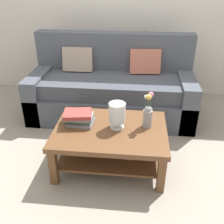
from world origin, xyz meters
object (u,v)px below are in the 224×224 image
(flower_pitcher, at_px, (148,113))
(book_stack_main, at_px, (79,117))
(glass_hurricane_vase, at_px, (117,114))
(coffee_table, at_px, (111,138))
(couch, at_px, (112,89))

(flower_pitcher, bearing_deg, book_stack_main, -178.93)
(glass_hurricane_vase, bearing_deg, coffee_table, -160.99)
(book_stack_main, height_order, flower_pitcher, flower_pitcher)
(glass_hurricane_vase, relative_size, flower_pitcher, 0.71)
(coffee_table, xyz_separation_m, book_stack_main, (-0.33, 0.06, 0.18))
(coffee_table, bearing_deg, glass_hurricane_vase, 19.01)
(book_stack_main, bearing_deg, glass_hurricane_vase, -5.81)
(couch, xyz_separation_m, book_stack_main, (-0.22, -1.04, 0.13))
(couch, relative_size, book_stack_main, 6.95)
(couch, height_order, glass_hurricane_vase, couch)
(book_stack_main, distance_m, glass_hurricane_vase, 0.40)
(couch, bearing_deg, flower_pitcher, -66.11)
(couch, relative_size, flower_pitcher, 5.77)
(couch, distance_m, book_stack_main, 1.07)
(couch, bearing_deg, coffee_table, -84.74)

